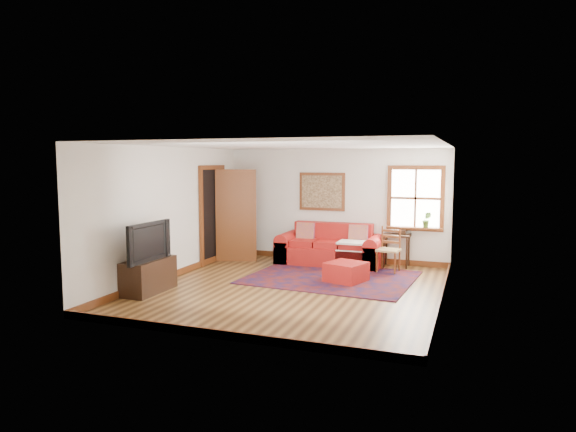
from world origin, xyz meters
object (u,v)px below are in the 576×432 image
at_px(ladder_back_chair, 389,248).
at_px(side_table, 397,240).
at_px(media_cabinet, 149,276).
at_px(red_leather_sofa, 330,251).
at_px(red_ottoman, 346,272).

bearing_deg(ladder_back_chair, side_table, 84.36).
relative_size(side_table, ladder_back_chair, 0.76).
relative_size(side_table, media_cabinet, 0.67).
height_order(red_leather_sofa, media_cabinet, red_leather_sofa).
height_order(red_leather_sofa, ladder_back_chair, ladder_back_chair).
relative_size(red_leather_sofa, side_table, 3.23).
relative_size(red_ottoman, ladder_back_chair, 0.70).
distance_m(red_ottoman, media_cabinet, 3.53).
xyz_separation_m(red_leather_sofa, side_table, (1.39, 0.21, 0.28)).
bearing_deg(side_table, media_cabinet, -135.41).
bearing_deg(red_ottoman, red_leather_sofa, 134.14).
height_order(ladder_back_chair, media_cabinet, ladder_back_chair).
distance_m(red_ottoman, side_table, 1.88).
bearing_deg(ladder_back_chair, red_leather_sofa, 164.08).
bearing_deg(ladder_back_chair, red_ottoman, -118.43).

